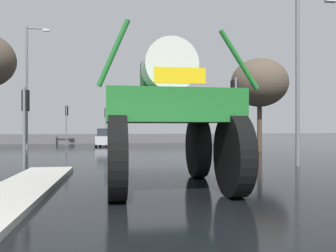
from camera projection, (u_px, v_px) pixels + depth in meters
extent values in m
plane|color=black|center=(129.00, 153.00, 23.42)|extent=(120.00, 120.00, 0.00)
cube|color=#B2AFA8|center=(16.00, 193.00, 8.92)|extent=(1.56, 10.08, 0.15)
cylinder|color=black|center=(114.00, 148.00, 11.76)|extent=(0.47, 2.04, 2.03)
cylinder|color=black|center=(198.00, 147.00, 12.22)|extent=(0.47, 2.04, 2.03)
cylinder|color=black|center=(117.00, 157.00, 8.31)|extent=(0.47, 2.04, 2.03)
cylinder|color=black|center=(234.00, 155.00, 8.78)|extent=(0.47, 2.04, 2.03)
cube|color=#1E6B28|center=(165.00, 109.00, 10.27)|extent=(3.42, 4.29, 0.80)
cube|color=#1A5B22|center=(163.00, 79.00, 10.70)|extent=(1.27, 1.17, 1.00)
cylinder|color=silver|center=(169.00, 67.00, 9.67)|extent=(1.42, 1.16, 1.39)
cylinder|color=#1E6B28|center=(113.00, 53.00, 8.16)|extent=(0.76, 0.14, 1.56)
cylinder|color=#1E6B28|center=(239.00, 60.00, 8.66)|extent=(1.01, 0.15, 1.44)
cube|color=yellow|center=(180.00, 75.00, 8.17)|extent=(1.18, 0.08, 0.36)
cube|color=#B7B7BF|center=(108.00, 140.00, 31.75)|extent=(2.01, 4.22, 0.70)
cube|color=#23282D|center=(108.00, 132.00, 31.60)|extent=(1.72, 2.21, 0.64)
cylinder|color=black|center=(100.00, 142.00, 33.05)|extent=(0.23, 0.61, 0.60)
cylinder|color=black|center=(119.00, 142.00, 33.15)|extent=(0.23, 0.61, 0.60)
cylinder|color=black|center=(96.00, 143.00, 30.35)|extent=(0.23, 0.61, 0.60)
cylinder|color=black|center=(116.00, 143.00, 30.46)|extent=(0.23, 0.61, 0.60)
cylinder|color=slate|center=(24.00, 128.00, 14.22)|extent=(0.11, 0.11, 3.26)
cube|color=black|center=(26.00, 100.00, 14.43)|extent=(0.24, 0.32, 0.84)
sphere|color=#390503|center=(27.00, 94.00, 14.62)|extent=(0.17, 0.17, 0.17)
sphere|color=orange|center=(27.00, 101.00, 14.62)|extent=(0.17, 0.17, 0.17)
sphere|color=black|center=(27.00, 108.00, 14.62)|extent=(0.17, 0.17, 0.17)
cylinder|color=slate|center=(236.00, 122.00, 15.40)|extent=(0.11, 0.11, 3.79)
cube|color=black|center=(234.00, 90.00, 15.61)|extent=(0.24, 0.32, 0.84)
sphere|color=#390503|center=(233.00, 84.00, 15.80)|extent=(0.17, 0.17, 0.17)
sphere|color=orange|center=(233.00, 91.00, 15.80)|extent=(0.17, 0.17, 0.17)
sphere|color=black|center=(233.00, 97.00, 15.80)|extent=(0.17, 0.17, 0.17)
cylinder|color=slate|center=(106.00, 126.00, 32.27)|extent=(0.11, 0.11, 3.43)
cube|color=black|center=(106.00, 113.00, 32.48)|extent=(0.24, 0.32, 0.84)
sphere|color=#390503|center=(106.00, 110.00, 32.67)|extent=(0.17, 0.17, 0.17)
sphere|color=orange|center=(106.00, 113.00, 32.67)|extent=(0.17, 0.17, 0.17)
sphere|color=black|center=(106.00, 116.00, 32.67)|extent=(0.17, 0.17, 0.17)
cylinder|color=slate|center=(66.00, 125.00, 31.80)|extent=(0.11, 0.11, 3.60)
cube|color=black|center=(67.00, 111.00, 32.01)|extent=(0.24, 0.32, 0.84)
sphere|color=#390503|center=(67.00, 108.00, 32.20)|extent=(0.17, 0.17, 0.17)
sphere|color=orange|center=(67.00, 111.00, 32.20)|extent=(0.17, 0.17, 0.17)
sphere|color=black|center=(67.00, 114.00, 32.20)|extent=(0.17, 0.17, 0.17)
cylinder|color=slate|center=(298.00, 79.00, 15.74)|extent=(0.18, 0.18, 7.52)
cube|color=silver|center=(331.00, 0.00, 15.95)|extent=(0.50, 0.24, 0.16)
cylinder|color=slate|center=(27.00, 88.00, 27.49)|extent=(0.18, 0.18, 9.30)
cylinder|color=slate|center=(37.00, 29.00, 27.59)|extent=(1.43, 0.10, 0.10)
cube|color=silver|center=(46.00, 30.00, 27.68)|extent=(0.50, 0.24, 0.16)
cylinder|color=#473828|center=(260.00, 127.00, 24.83)|extent=(0.32, 0.32, 3.34)
ellipsoid|color=brown|center=(260.00, 83.00, 24.83)|extent=(3.88, 3.88, 3.30)
cube|color=#59595B|center=(125.00, 139.00, 36.52)|extent=(25.00, 0.24, 0.90)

